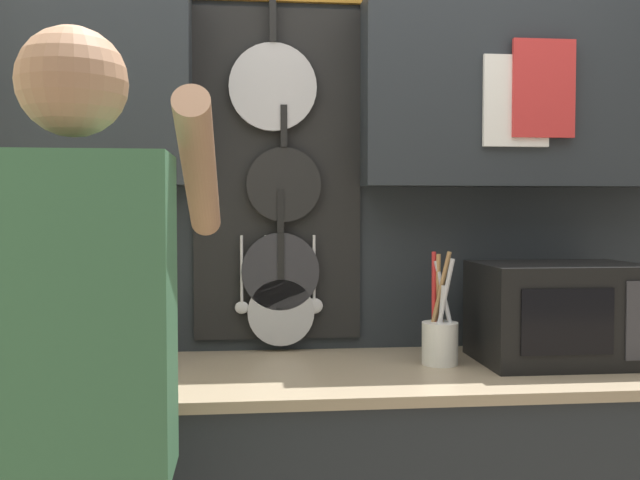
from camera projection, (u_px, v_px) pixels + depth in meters
back_wall_unit at (340, 203)px, 2.39m from camera, size 2.85×0.23×2.34m
microwave at (559, 313)px, 2.21m from camera, size 0.50×0.36×0.31m
knife_block at (122, 339)px, 2.08m from camera, size 0.12×0.16×0.27m
utensil_crock at (440, 336)px, 2.18m from camera, size 0.11×0.11×0.35m
person at (78, 382)px, 1.44m from camera, size 0.54×0.65×1.77m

